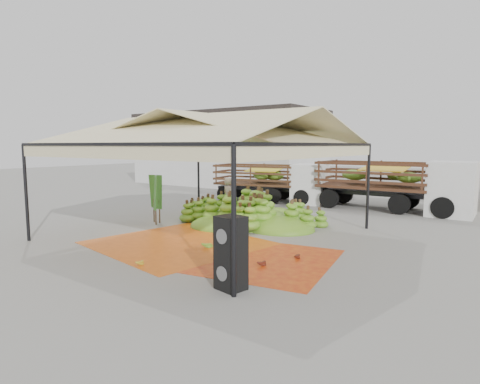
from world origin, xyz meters
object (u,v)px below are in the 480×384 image
Objects in this scene: banana_heap at (249,207)px; speaker_stack at (231,253)px; vendor at (229,198)px; truck_left at (275,178)px; truck_right at (399,180)px.

speaker_stack is at bearing -58.54° from banana_heap.
vendor is 5.70m from truck_left.
truck_right is at bearing -6.49° from truck_left.
vendor is at bearing -90.05° from truck_left.
truck_right reaches higher than truck_left.
banana_heap is 3.94× the size of speaker_stack.
vendor is 0.25× the size of truck_right.
banana_heap is at bearing 132.38° from speaker_stack.
vendor is 0.28× the size of truck_left.
truck_left is at bearing -58.73° from vendor.
truck_left is 6.22m from truck_right.
speaker_stack is (3.69, -6.03, 0.12)m from banana_heap.
vendor is at bearing 166.67° from banana_heap.
vendor reaches higher than banana_heap.
vendor is at bearing 138.54° from speaker_stack.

